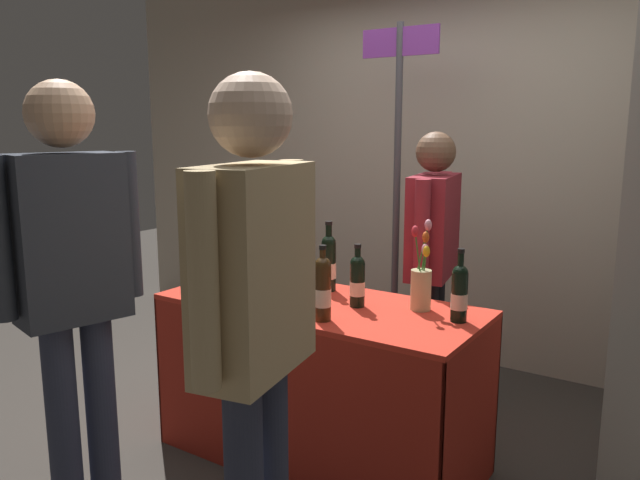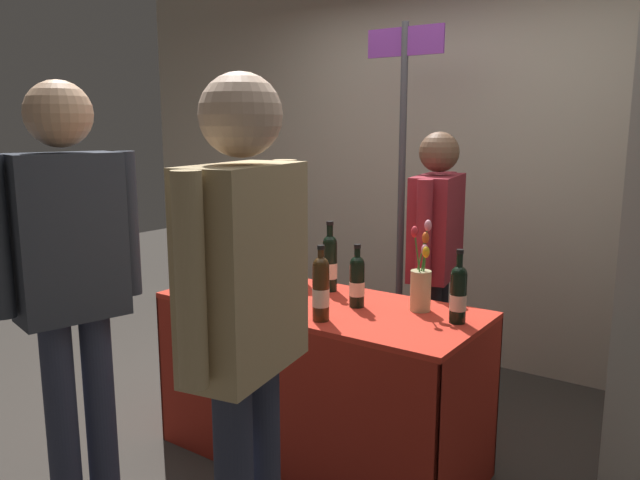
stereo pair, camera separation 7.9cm
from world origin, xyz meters
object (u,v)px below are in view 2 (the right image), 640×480
tasting_table (320,353)px  taster_foreground_right (70,270)px  booth_signpost (402,170)px  vendor_presenter (436,247)px  flower_vase (421,283)px  wine_glass_near_vendor (247,271)px  featured_wine_bottle (458,293)px  display_bottle_0 (321,288)px

tasting_table → taster_foreground_right: bearing=-115.9°
booth_signpost → vendor_presenter: bearing=-38.5°
vendor_presenter → booth_signpost: size_ratio=0.71×
flower_vase → vendor_presenter: (-0.23, 0.65, 0.03)m
wine_glass_near_vendor → booth_signpost: booth_signpost is taller
featured_wine_bottle → flower_vase: size_ratio=0.77×
flower_vase → booth_signpost: size_ratio=0.19×
vendor_presenter → display_bottle_0: bearing=-14.4°
tasting_table → wine_glass_near_vendor: bearing=-174.3°
tasting_table → featured_wine_bottle: 0.77m
tasting_table → vendor_presenter: 0.93m
booth_signpost → tasting_table: bearing=-82.0°
tasting_table → flower_vase: flower_vase is taller
display_bottle_0 → booth_signpost: bearing=103.5°
featured_wine_bottle → vendor_presenter: size_ratio=0.20×
tasting_table → taster_foreground_right: 1.22m
flower_vase → booth_signpost: bearing=122.4°
display_bottle_0 → wine_glass_near_vendor: display_bottle_0 is taller
tasting_table → wine_glass_near_vendor: wine_glass_near_vendor is taller
tasting_table → wine_glass_near_vendor: (-0.42, -0.04, 0.36)m
vendor_presenter → booth_signpost: 0.62m
display_bottle_0 → flower_vase: flower_vase is taller
vendor_presenter → booth_signpost: booth_signpost is taller
tasting_table → vendor_presenter: bearing=74.5°
featured_wine_bottle → taster_foreground_right: bearing=-136.8°
wine_glass_near_vendor → vendor_presenter: 1.06m
display_bottle_0 → tasting_table: bearing=125.8°
display_bottle_0 → vendor_presenter: size_ratio=0.21×
featured_wine_bottle → booth_signpost: booth_signpost is taller
vendor_presenter → wine_glass_near_vendor: bearing=-48.4°
wine_glass_near_vendor → taster_foreground_right: taster_foreground_right is taller
featured_wine_bottle → tasting_table: bearing=-173.0°
display_bottle_0 → taster_foreground_right: size_ratio=0.18×
flower_vase → vendor_presenter: size_ratio=0.26×
display_bottle_0 → vendor_presenter: vendor_presenter is taller
featured_wine_bottle → taster_foreground_right: size_ratio=0.18×
vendor_presenter → booth_signpost: (-0.38, 0.30, 0.39)m
tasting_table → vendor_presenter: vendor_presenter is taller
tasting_table → display_bottle_0: (0.16, -0.23, 0.40)m
display_bottle_0 → flower_vase: 0.47m
display_bottle_0 → taster_foreground_right: (-0.64, -0.76, 0.14)m
booth_signpost → flower_vase: bearing=-57.6°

